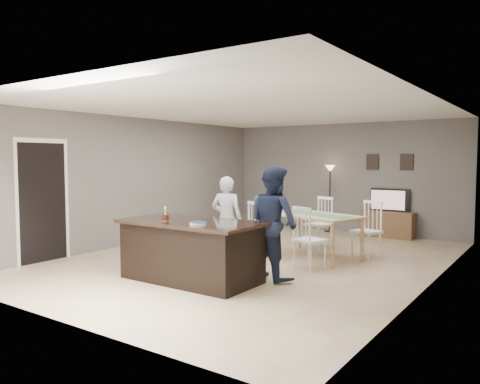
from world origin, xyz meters
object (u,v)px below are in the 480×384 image
Objects in this scene: television at (389,200)px; woman at (227,219)px; floor_lamp at (330,180)px; man at (274,222)px; plate_stack at (198,223)px; kitchen_island at (191,250)px; tv_console at (387,224)px; birthday_cake at (165,218)px; dining_table at (315,222)px.

television is 0.60× the size of woman.
floor_lamp is (-1.45, -0.05, 0.43)m from television.
man reaches higher than television.
floor_lamp reaches higher than plate_stack.
kitchen_island is 0.65m from plate_stack.
woman is (-1.54, -4.22, 0.46)m from tv_console.
man is 1.03× the size of floor_lamp.
tv_console is 0.70× the size of man.
birthday_cake is (-0.30, -0.23, 0.49)m from kitchen_island.
kitchen_island is 5.70m from tv_console.
woman is at bearing -91.14° from floor_lamp.
floor_lamp is at bearing 95.97° from plate_stack.
tv_console is 3.07m from dining_table.
tv_console is 1.76m from floor_lamp.
birthday_cake is at bearing 176.30° from plate_stack.
plate_stack is 0.15× the size of floor_lamp.
dining_table is (1.13, 1.20, -0.09)m from woman.
television reaches higher than plate_stack.
kitchen_island is 1.25× the size of man.
man reaches higher than floor_lamp.
floor_lamp is (0.08, 4.24, 0.53)m from woman.
man is (1.29, -0.55, 0.10)m from woman.
kitchen_island is at bearing -102.16° from tv_console.
man is (0.95, 0.80, 0.41)m from kitchen_island.
birthday_cake is at bearing -94.05° from dining_table.
tv_console is 0.57m from television.
woman is 1.78m from plate_stack.
plate_stack is at bearing 96.43° from woman.
birthday_cake reaches higher than dining_table.
television is at bearing 75.65° from birthday_cake.
dining_table is 3.27m from floor_lamp.
plate_stack is at bearing -84.03° from floor_lamp.
kitchen_island is 5.66m from floor_lamp.
television is 4.85m from man.
tv_console is 0.72× the size of floor_lamp.
floor_lamp is (-1.04, 3.04, 0.63)m from dining_table.
woman is at bearing -1.27° from man.
television is 3.74× the size of plate_stack.
dining_table is (-0.16, 1.76, -0.20)m from man.
television is 0.53× the size of man.
man is 1.78m from dining_table.
dining_table reaches higher than tv_console.
tv_console is 0.79× the size of woman.
television is at bearing -71.01° from man.
floor_lamp reaches higher than television.
floor_lamp is (-0.25, 5.59, 0.84)m from kitchen_island.
tv_console is 5.78× the size of birthday_cake.
plate_stack is 0.11× the size of dining_table.
birthday_cake reaches higher than tv_console.
floor_lamp reaches higher than dining_table.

